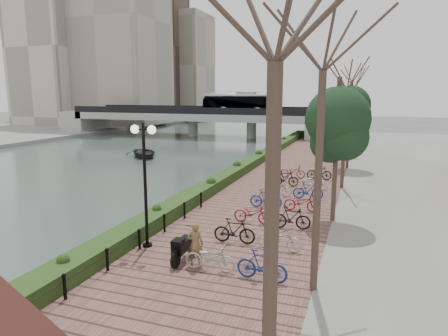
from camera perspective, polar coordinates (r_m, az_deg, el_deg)
The scene contains 13 objects.
ground at distance 14.56m, azimuth -23.20°, elevation -15.87°, with size 220.00×220.00×0.00m, color #59595B.
river_water at distance 42.51m, azimuth -15.41°, elevation 1.73°, with size 30.00×130.00×0.02m, color #3E4E49.
promenade at distance 28.04m, azimuth 8.42°, elevation -1.94°, with size 8.00×75.00×0.50m, color brown.
hedge at distance 31.11m, azimuth 3.20°, elevation 0.43°, with size 1.10×56.00×0.60m, color #193914.
chain_fence at distance 14.83m, azimuth -14.04°, elevation -11.22°, with size 0.10×14.10×0.70m.
lamppost at distance 15.01m, azimuth -11.33°, elevation 1.38°, with size 1.02×0.32×4.74m.
motorcycle at distance 14.33m, azimuth -5.76°, elevation -10.97°, with size 0.53×1.69×1.06m, color black, non-canonical shape.
pedestrian at distance 13.75m, azimuth -4.13°, elevation -10.82°, with size 0.56×0.37×1.53m, color brown.
bicycle_parking at distance 20.34m, azimuth 8.41°, elevation -4.65°, with size 2.40×17.32×1.00m.
street_trees at distance 22.26m, azimuth 16.37°, elevation 3.47°, with size 3.20×37.12×6.80m.
bridge at distance 58.99m, azimuth -3.11°, elevation 7.75°, with size 36.00×10.77×6.50m.
boat at distance 40.51m, azimuth -11.38°, elevation 2.15°, with size 3.14×4.39×0.91m, color #232228.
far_buildings at distance 91.40m, azimuth -15.04°, elevation 16.43°, with size 35.00×38.00×38.00m.
Camera 1 is at (9.19, -9.39, 6.28)m, focal length 32.00 mm.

